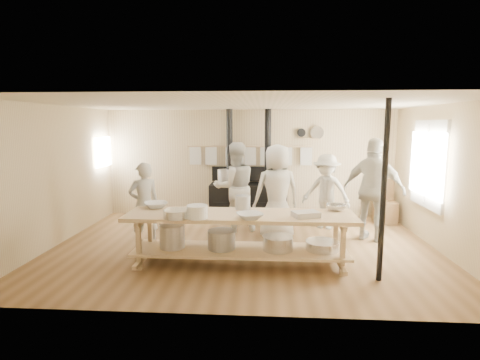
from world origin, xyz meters
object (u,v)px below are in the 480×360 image
Objects in this scene: cook_left at (235,187)px; roasting_pan at (306,214)px; prep_table at (240,234)px; chair at (385,210)px; cook_far_left at (144,204)px; cook_right at (374,190)px; cook_by_window at (326,192)px; stove at (248,197)px; cook_center at (277,192)px.

roasting_pan is (1.25, -2.14, -0.05)m from cook_left.
prep_table is at bearing 171.26° from roasting_pan.
roasting_pan is (-2.14, -3.03, 0.60)m from chair.
cook_left is at bearing -163.33° from chair.
cook_far_left reaches higher than prep_table.
cook_right is 1.23× the size of cook_by_window.
roasting_pan is at bearing -8.74° from prep_table.
roasting_pan is at bearing -79.36° from cook_by_window.
cook_right is (2.71, -0.50, 0.06)m from cook_left.
prep_table is at bearing 64.06° from cook_right.
cook_left reaches higher than cook_by_window.
cook_right is (2.48, 1.48, 0.48)m from prep_table.
stove reaches higher than cook_by_window.
cook_by_window is 1.63m from chair.
cook_center reaches higher than prep_table.
cook_right is at bearing -31.71° from stove.
stove is at bearing -84.16° from cook_center.
cook_left reaches higher than chair.
cook_center is 1.36m from cook_by_window.
cook_center is at bearing -149.39° from chair.
cook_right is at bearing -114.06° from chair.
cook_by_window reaches higher than prep_table.
cook_by_window is 1.63× the size of chair.
cook_left reaches higher than prep_table.
cook_left is at bearing -46.29° from cook_center.
cook_left is 1.01× the size of cook_center.
stove is at bearing -176.14° from cook_by_window.
cook_right is (1.85, -0.00, 0.06)m from cook_center.
roasting_pan is (-0.70, -2.46, 0.08)m from cook_by_window.
cook_left is 2.47m from roasting_pan.
stove is at bearing -121.99° from cook_left.
prep_table is 1.09m from roasting_pan.
stove is 1.38× the size of cook_left.
chair is at bearing 48.09° from cook_by_window.
chair is (0.68, 1.39, -0.71)m from cook_right.
roasting_pan is (2.85, -1.07, 0.11)m from cook_far_left.
chair is 2.56× the size of roasting_pan.
cook_by_window is at bearing -13.60° from cook_right.
roasting_pan reaches higher than prep_table.
cook_center reaches higher than cook_far_left.
cook_far_left is at bearing 159.49° from roasting_pan.
cook_far_left reaches higher than roasting_pan.
cook_center is at bearing 103.24° from roasting_pan.
cook_right reaches higher than chair.
stove is 2.62× the size of chair.
cook_center is (2.47, 0.58, 0.16)m from cook_far_left.
cook_right reaches higher than cook_far_left.
cook_left reaches higher than cook_center.
cook_center is 1.85m from cook_right.
stove reaches higher than roasting_pan.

